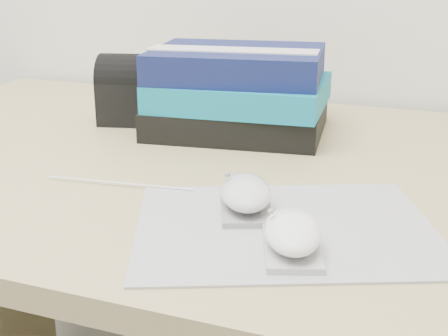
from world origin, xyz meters
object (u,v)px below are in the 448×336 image
at_px(pouch, 138,90).
at_px(mouse_front, 292,234).
at_px(book_stack, 239,91).
at_px(mouse_rear, 246,195).
at_px(desk, 320,298).

bearing_deg(pouch, mouse_front, -46.14).
distance_m(mouse_front, book_stack, 0.45).
distance_m(mouse_rear, pouch, 0.44).
height_order(desk, mouse_front, mouse_front).
height_order(desk, pouch, pouch).
height_order(mouse_rear, pouch, pouch).
xyz_separation_m(mouse_rear, pouch, (-0.30, 0.31, 0.04)).
distance_m(mouse_front, pouch, 0.55).
distance_m(mouse_rear, book_stack, 0.35).
bearing_deg(mouse_rear, desk, 79.18).
bearing_deg(mouse_rear, book_stack, 110.94).
bearing_deg(mouse_rear, mouse_front, -46.98).
relative_size(mouse_rear, book_stack, 0.38).
height_order(mouse_front, pouch, pouch).
bearing_deg(desk, mouse_rear, -100.82).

